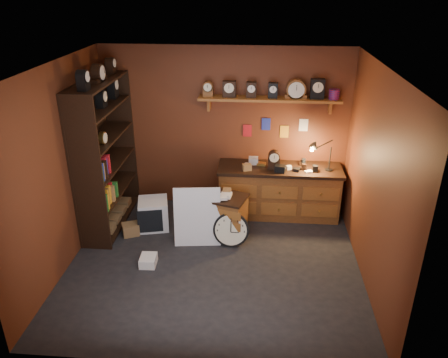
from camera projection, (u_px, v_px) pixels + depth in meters
floor at (214, 262)px, 6.11m from camera, size 4.00×4.00×0.00m
room_shell at (217, 144)px, 5.48m from camera, size 4.02×3.62×2.71m
shelving_unit at (103, 150)px, 6.61m from camera, size 0.47×1.60×2.58m
workbench at (279, 188)px, 7.17m from camera, size 1.99×0.66×1.36m
low_cabinet at (226, 215)px, 6.60m from camera, size 0.70×0.64×0.75m
big_round_clock at (231, 230)px, 6.41m from camera, size 0.53×0.17×0.53m
white_panel at (198, 242)px, 6.57m from camera, size 0.70×0.26×0.90m
mini_fridge at (154, 214)px, 6.89m from camera, size 0.54×0.56×0.47m
floor_box_a at (153, 225)px, 6.90m from camera, size 0.28×0.25×0.16m
floor_box_b at (148, 261)px, 6.04m from camera, size 0.23×0.27×0.13m
floor_box_c at (131, 229)px, 6.74m from camera, size 0.31×0.29×0.18m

